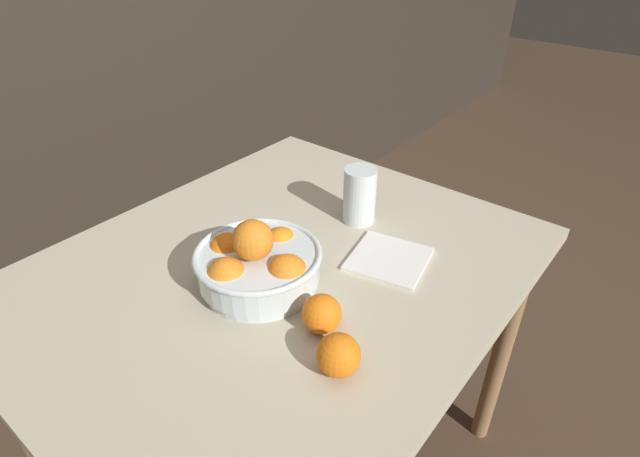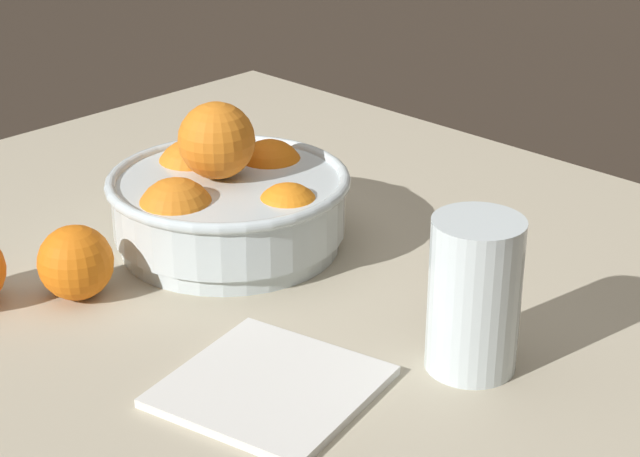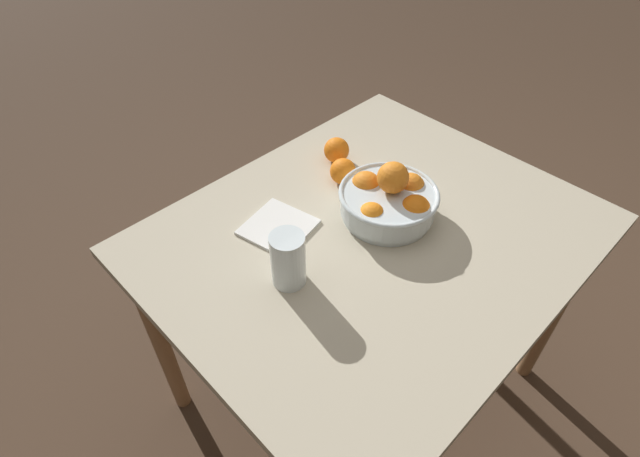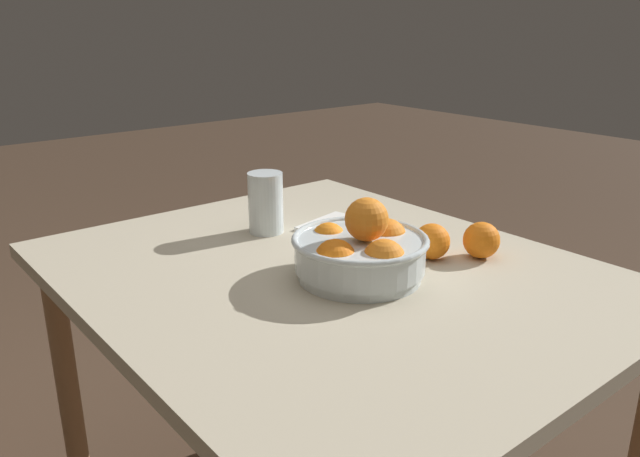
{
  "view_description": "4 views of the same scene",
  "coord_description": "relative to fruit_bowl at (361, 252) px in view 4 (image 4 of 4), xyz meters",
  "views": [
    {
      "loc": [
        -0.61,
        -0.61,
        1.43
      ],
      "look_at": [
        0.11,
        -0.03,
        0.82
      ],
      "focal_mm": 28.0,
      "sensor_mm": 36.0,
      "label": 1
    },
    {
      "loc": [
        0.72,
        -0.68,
        1.27
      ],
      "look_at": [
        0.09,
        -0.04,
        0.85
      ],
      "focal_mm": 60.0,
      "sensor_mm": 36.0,
      "label": 2
    },
    {
      "loc": [
        0.73,
        0.55,
        1.65
      ],
      "look_at": [
        0.13,
        -0.06,
        0.83
      ],
      "focal_mm": 28.0,
      "sensor_mm": 36.0,
      "label": 3
    },
    {
      "loc": [
        -0.86,
        0.72,
        1.24
      ],
      "look_at": [
        0.06,
        -0.03,
        0.83
      ],
      "focal_mm": 35.0,
      "sensor_mm": 36.0,
      "label": 4
    }
  ],
  "objects": [
    {
      "name": "orange_loose_near_bowl",
      "position": [
        -0.02,
        -0.18,
        -0.02
      ],
      "size": [
        0.07,
        0.07,
        0.07
      ],
      "primitive_type": "sphere",
      "color": "orange",
      "rests_on": "dining_table"
    },
    {
      "name": "orange_loose_front",
      "position": [
        -0.08,
        -0.26,
        -0.02
      ],
      "size": [
        0.07,
        0.07,
        0.07
      ],
      "primitive_type": "sphere",
      "color": "orange",
      "rests_on": "dining_table"
    },
    {
      "name": "juice_glass",
      "position": [
        0.33,
        -0.01,
        0.01
      ],
      "size": [
        0.08,
        0.08,
        0.14
      ],
      "color": "#F4A314",
      "rests_on": "dining_table"
    },
    {
      "name": "dining_table",
      "position": [
        0.07,
        0.02,
        -0.15
      ],
      "size": [
        1.08,
        0.89,
        0.77
      ],
      "color": "#B7AD93",
      "rests_on": "ground_plane"
    },
    {
      "name": "fruit_bowl",
      "position": [
        0.0,
        0.0,
        0.0
      ],
      "size": [
        0.25,
        0.25,
        0.16
      ],
      "color": "silver",
      "rests_on": "dining_table"
    },
    {
      "name": "napkin",
      "position": [
        0.24,
        -0.16,
        -0.05
      ],
      "size": [
        0.19,
        0.19,
        0.01
      ],
      "primitive_type": "cube",
      "rotation": [
        0.0,
        0.0,
        0.21
      ],
      "color": "white",
      "rests_on": "dining_table"
    }
  ]
}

